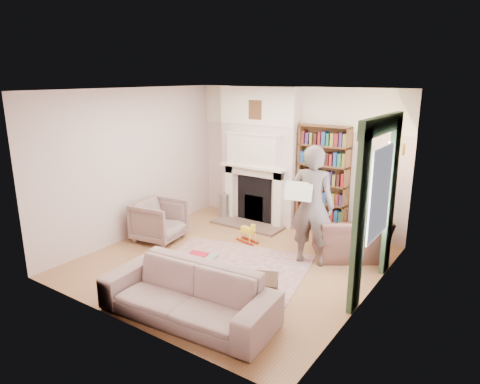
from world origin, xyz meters
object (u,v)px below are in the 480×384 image
Objects in this scene: armchair_left at (159,221)px; rocking_horse at (247,232)px; armchair_reading at (350,236)px; sofa at (188,294)px; paraffin_heater at (224,206)px; man_reading at (312,206)px; coffee_table at (251,293)px; bookcase at (323,175)px.

armchair_left reaches higher than rocking_horse.
sofa is (-1.00, -3.02, -0.04)m from armchair_reading.
man_reading is at bearing -22.31° from paraffin_heater.
man_reading is 1.92m from coffee_table.
rocking_horse is (-1.79, -0.45, -0.18)m from armchair_reading.
bookcase is 0.94× the size of man_reading.
sofa is 4.17× the size of paraffin_heater.
paraffin_heater is at bearing 106.79° from coffee_table.
paraffin_heater reaches higher than rocking_horse.
paraffin_heater is at bearing -34.01° from man_reading.
bookcase is at bearing -77.61° from armchair_reading.
bookcase is at bearing 72.48° from coffee_table.
bookcase is 3.34m from coffee_table.
man_reading reaches higher than paraffin_heater.
rocking_horse is at bearing -18.23° from man_reading.
armchair_left is at bearing -13.48° from armchair_reading.
coffee_table is (0.41, -3.18, -0.95)m from bookcase.
sofa is at bearing 65.46° from man_reading.
bookcase is 1.49m from man_reading.
sofa is at bearing 36.49° from armchair_reading.
sofa is at bearing -153.98° from coffee_table.
armchair_left is at bearing -98.07° from paraffin_heater.
rocking_horse is at bearing -68.58° from armchair_left.
coffee_table is at bearing 77.54° from man_reading.
armchair_reading is 2.11× the size of paraffin_heater.
coffee_table is 2.33m from rocking_horse.
bookcase is 2.21× the size of armchair_left.
bookcase reaches higher than sofa.
sofa is 3.98m from paraffin_heater.
bookcase reaches higher than coffee_table.
armchair_reading reaches higher than rocking_horse.
sofa reaches higher than coffee_table.
armchair_left is 0.37× the size of sofa.
coffee_table is 3.76m from paraffin_heater.
paraffin_heater is (-1.97, 3.45, -0.06)m from sofa.
sofa is at bearing -136.89° from armchair_left.
bookcase is 4.19× the size of rocking_horse.
armchair_left is 2.96m from coffee_table.
man_reading reaches higher than sofa.
bookcase is 2.64× the size of coffee_table.
coffee_table is (-0.47, -2.37, -0.15)m from armchair_reading.
armchair_reading is 0.97m from man_reading.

